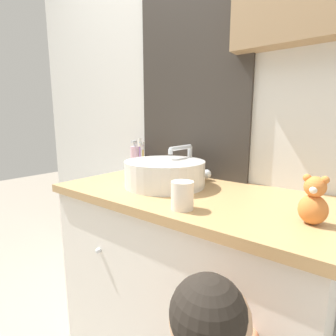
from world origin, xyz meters
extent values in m
cube|color=silver|center=(0.00, 0.63, 1.25)|extent=(3.20, 0.06, 2.50)
cube|color=#332D28|center=(-0.18, 0.59, 1.31)|extent=(0.66, 0.02, 1.09)
cube|color=#B2C1CC|center=(-0.18, 0.58, 1.31)|extent=(0.60, 0.01, 1.03)
cube|color=silver|center=(0.00, 0.30, 0.41)|extent=(1.12, 0.56, 0.83)
cube|color=tan|center=(0.00, 0.30, 0.84)|extent=(1.16, 0.60, 0.03)
sphere|color=silver|center=(-0.26, 0.01, 0.62)|extent=(0.02, 0.02, 0.02)
sphere|color=silver|center=(0.26, 0.01, 0.62)|extent=(0.02, 0.02, 0.02)
cylinder|color=silver|center=(-0.14, 0.31, 0.92)|extent=(0.37, 0.37, 0.12)
cylinder|color=silver|center=(-0.14, 0.31, 0.97)|extent=(0.30, 0.30, 0.01)
cylinder|color=silver|center=(-0.14, 0.52, 0.94)|extent=(0.02, 0.02, 0.17)
cylinder|color=silver|center=(-0.14, 0.44, 1.03)|extent=(0.02, 0.17, 0.02)
cylinder|color=silver|center=(-0.14, 0.36, 1.02)|extent=(0.02, 0.02, 0.02)
sphere|color=white|center=(-0.04, 0.52, 0.89)|extent=(0.05, 0.05, 0.05)
cylinder|color=silver|center=(-0.45, 0.48, 0.90)|extent=(0.08, 0.08, 0.07)
cylinder|color=#E5CC4C|center=(-0.44, 0.48, 0.94)|extent=(0.01, 0.01, 0.14)
cube|color=white|center=(-0.44, 0.48, 1.00)|extent=(0.01, 0.02, 0.02)
cylinder|color=pink|center=(-0.45, 0.49, 0.96)|extent=(0.01, 0.01, 0.17)
cube|color=white|center=(-0.45, 0.49, 1.03)|extent=(0.01, 0.02, 0.02)
cylinder|color=white|center=(-0.46, 0.49, 0.94)|extent=(0.01, 0.01, 0.14)
cube|color=white|center=(-0.46, 0.49, 1.01)|extent=(0.01, 0.02, 0.02)
cylinder|color=#3884DB|center=(-0.46, 0.48, 0.97)|extent=(0.01, 0.01, 0.19)
cube|color=white|center=(-0.46, 0.48, 1.05)|extent=(0.01, 0.02, 0.02)
cylinder|color=#8E56B7|center=(-0.45, 0.47, 0.95)|extent=(0.01, 0.01, 0.16)
cube|color=white|center=(-0.45, 0.47, 1.02)|extent=(0.01, 0.02, 0.02)
cylinder|color=#CCA3BC|center=(-0.54, 0.52, 0.93)|extent=(0.06, 0.06, 0.14)
cylinder|color=silver|center=(-0.54, 0.52, 1.01)|extent=(0.02, 0.02, 0.02)
cube|color=silver|center=(-0.54, 0.51, 1.03)|extent=(0.02, 0.03, 0.02)
sphere|color=tan|center=(0.37, -0.17, 0.75)|extent=(0.18, 0.18, 0.18)
sphere|color=black|center=(0.37, -0.19, 0.77)|extent=(0.16, 0.16, 0.16)
cylinder|color=tan|center=(0.40, 0.01, 0.58)|extent=(0.09, 0.25, 0.04)
cylinder|color=#D6423D|center=(0.37, 0.13, 0.62)|extent=(0.02, 0.05, 0.12)
ellipsoid|color=orange|center=(0.48, 0.22, 0.91)|extent=(0.08, 0.06, 0.09)
sphere|color=orange|center=(0.48, 0.22, 0.97)|extent=(0.06, 0.06, 0.06)
sphere|color=orange|center=(0.46, 0.22, 1.00)|extent=(0.02, 0.02, 0.02)
sphere|color=orange|center=(0.51, 0.22, 1.00)|extent=(0.02, 0.02, 0.02)
sphere|color=silver|center=(0.48, 0.19, 0.97)|extent=(0.02, 0.02, 0.02)
cylinder|color=silver|center=(0.11, 0.09, 0.91)|extent=(0.08, 0.08, 0.10)
camera|label=1|loc=(0.60, -0.62, 1.16)|focal=28.00mm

